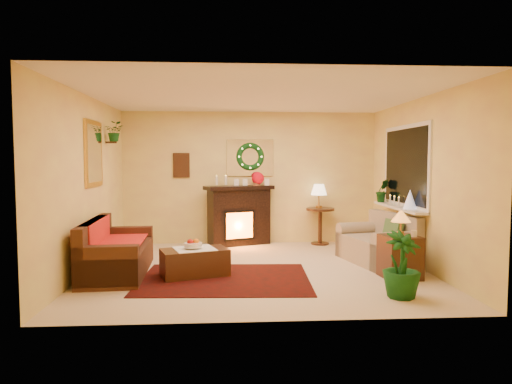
{
  "coord_description": "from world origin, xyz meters",
  "views": [
    {
      "loc": [
        -0.44,
        -6.79,
        1.65
      ],
      "look_at": [
        0.0,
        0.35,
        1.15
      ],
      "focal_mm": 32.0,
      "sensor_mm": 36.0,
      "label": 1
    }
  ],
  "objects": [
    {
      "name": "window_glass",
      "position": [
        2.47,
        0.55,
        1.55
      ],
      "size": [
        0.02,
        1.7,
        1.22
      ],
      "primitive_type": "cube",
      "color": "black",
      "rests_on": "wall_right"
    },
    {
      "name": "mantel_mirror",
      "position": [
        0.0,
        2.23,
        1.7
      ],
      "size": [
        0.92,
        0.02,
        0.72
      ],
      "primitive_type": "cube",
      "color": "white",
      "rests_on": "wall_back"
    },
    {
      "name": "mantel_candle_a",
      "position": [
        -0.66,
        2.0,
        1.26
      ],
      "size": [
        0.05,
        0.05,
        0.16
      ],
      "primitive_type": "cylinder",
      "color": "silver",
      "rests_on": "fireplace"
    },
    {
      "name": "end_table_square",
      "position": [
        1.96,
        -0.62,
        0.27
      ],
      "size": [
        0.53,
        0.53,
        0.6
      ],
      "primitive_type": "cube",
      "rotation": [
        0.0,
        0.0,
        0.1
      ],
      "color": "#492B14",
      "rests_on": "floor"
    },
    {
      "name": "floor_palm",
      "position": [
        1.63,
        -1.53,
        0.45
      ],
      "size": [
        1.77,
        1.77,
        2.39
      ],
      "primitive_type": "imported",
      "rotation": [
        0.0,
        0.0,
        0.43
      ],
      "color": "#12370F",
      "rests_on": "floor"
    },
    {
      "name": "ceiling",
      "position": [
        0.0,
        0.0,
        2.6
      ],
      "size": [
        5.0,
        5.0,
        0.0
      ],
      "primitive_type": "plane",
      "color": "white",
      "rests_on": "ground"
    },
    {
      "name": "lamp_cream",
      "position": [
        1.33,
        1.99,
        0.88
      ],
      "size": [
        0.31,
        0.31,
        0.48
      ],
      "primitive_type": "cone",
      "color": "#FFE3B7",
      "rests_on": "side_table_round"
    },
    {
      "name": "side_table_round",
      "position": [
        1.36,
        1.98,
        0.33
      ],
      "size": [
        0.68,
        0.68,
        0.71
      ],
      "primitive_type": "cylinder",
      "rotation": [
        0.0,
        0.0,
        0.27
      ],
      "color": "black",
      "rests_on": "floor"
    },
    {
      "name": "mini_tree",
      "position": [
        2.39,
        0.11,
        1.04
      ],
      "size": [
        0.21,
        0.21,
        0.31
      ],
      "primitive_type": "cone",
      "color": "white",
      "rests_on": "window_sill"
    },
    {
      "name": "window_sill",
      "position": [
        2.38,
        0.55,
        0.87
      ],
      "size": [
        0.22,
        1.86,
        0.04
      ],
      "primitive_type": "cube",
      "color": "white",
      "rests_on": "wall_right"
    },
    {
      "name": "coffee_table",
      "position": [
        -0.92,
        -0.34,
        0.21
      ],
      "size": [
        1.03,
        0.77,
        0.39
      ],
      "primitive_type": "cube",
      "rotation": [
        0.0,
        0.0,
        0.32
      ],
      "color": "black",
      "rests_on": "floor"
    },
    {
      "name": "mantel_candle_b",
      "position": [
        -0.48,
        2.03,
        1.26
      ],
      "size": [
        0.06,
        0.06,
        0.17
      ],
      "primitive_type": "cylinder",
      "color": "white",
      "rests_on": "fireplace"
    },
    {
      "name": "wall_front",
      "position": [
        0.0,
        -2.25,
        1.3
      ],
      "size": [
        5.0,
        5.0,
        0.0
      ],
      "primitive_type": "plane",
      "color": "#EFD88C",
      "rests_on": "ground"
    },
    {
      "name": "fireplace",
      "position": [
        -0.23,
        2.04,
        0.55
      ],
      "size": [
        1.24,
        0.78,
        1.08
      ],
      "primitive_type": "cube",
      "rotation": [
        0.0,
        0.0,
        0.37
      ],
      "color": "black",
      "rests_on": "floor"
    },
    {
      "name": "wall_right",
      "position": [
        2.5,
        0.0,
        1.3
      ],
      "size": [
        4.5,
        4.5,
        0.0
      ],
      "primitive_type": "plane",
      "color": "#EFD88C",
      "rests_on": "ground"
    },
    {
      "name": "sill_plant",
      "position": [
        2.35,
        1.29,
        1.08
      ],
      "size": [
        0.3,
        0.24,
        0.54
      ],
      "primitive_type": "imported",
      "color": "#123616",
      "rests_on": "window_sill"
    },
    {
      "name": "fruit_bowl",
      "position": [
        -0.94,
        -0.36,
        0.45
      ],
      "size": [
        0.26,
        0.26,
        0.06
      ],
      "primitive_type": "cylinder",
      "color": "white",
      "rests_on": "coffee_table"
    },
    {
      "name": "wall_left",
      "position": [
        -2.5,
        0.0,
        1.3
      ],
      "size": [
        4.5,
        4.5,
        0.0
      ],
      "primitive_type": "plane",
      "color": "#EFD88C",
      "rests_on": "ground"
    },
    {
      "name": "poinsettia",
      "position": [
        0.14,
        2.01,
        1.3
      ],
      "size": [
        0.24,
        0.24,
        0.24
      ],
      "primitive_type": "sphere",
      "color": "red",
      "rests_on": "fireplace"
    },
    {
      "name": "area_rug",
      "position": [
        -0.49,
        -0.55,
        0.01
      ],
      "size": [
        2.4,
        1.85,
        0.01
      ],
      "primitive_type": "cube",
      "rotation": [
        0.0,
        0.0,
        -0.05
      ],
      "color": "#5A1409",
      "rests_on": "floor"
    },
    {
      "name": "lamp_tiffany",
      "position": [
        1.96,
        -0.63,
        0.74
      ],
      "size": [
        0.27,
        0.27,
        0.4
      ],
      "primitive_type": "cone",
      "color": "#FE9F2D",
      "rests_on": "end_table_square"
    },
    {
      "name": "floor",
      "position": [
        0.0,
        0.0,
        0.0
      ],
      "size": [
        5.0,
        5.0,
        0.0
      ],
      "primitive_type": "plane",
      "color": "beige",
      "rests_on": "ground"
    },
    {
      "name": "hanging_plant",
      "position": [
        -2.34,
        1.05,
        1.97
      ],
      "size": [
        0.33,
        0.28,
        0.36
      ],
      "primitive_type": "imported",
      "color": "#194719",
      "rests_on": "wall_left"
    },
    {
      "name": "loveseat",
      "position": [
        1.95,
        0.32,
        0.42
      ],
      "size": [
        1.07,
        1.51,
        0.79
      ],
      "primitive_type": "cube",
      "rotation": [
        0.0,
        0.0,
        0.22
      ],
      "color": "tan",
      "rests_on": "floor"
    },
    {
      "name": "red_throw",
      "position": [
        -2.11,
        0.05,
        0.46
      ],
      "size": [
        0.81,
        1.31,
        0.02
      ],
      "primitive_type": "cube",
      "color": "red",
      "rests_on": "sofa"
    },
    {
      "name": "gold_mirror",
      "position": [
        -2.48,
        0.3,
        1.75
      ],
      "size": [
        0.03,
        0.84,
        1.0
      ],
      "primitive_type": "cube",
      "color": "gold",
      "rests_on": "wall_left"
    },
    {
      "name": "window_frame",
      "position": [
        2.48,
        0.55,
        1.55
      ],
      "size": [
        0.03,
        1.86,
        1.36
      ],
      "primitive_type": "cube",
      "color": "white",
      "rests_on": "wall_right"
    },
    {
      "name": "wreath",
      "position": [
        0.0,
        2.19,
        1.72
      ],
      "size": [
        0.55,
        0.11,
        0.55
      ],
      "primitive_type": "torus",
      "rotation": [
        1.57,
        0.0,
        0.0
      ],
      "color": "#194719",
      "rests_on": "wall_back"
    },
    {
      "name": "wall_back",
      "position": [
        0.0,
        2.25,
        1.3
      ],
      "size": [
        5.0,
        5.0,
        0.0
      ],
      "primitive_type": "plane",
      "color": "#EFD88C",
      "rests_on": "ground"
    },
    {
      "name": "wall_art",
      "position": [
        -1.35,
        2.23,
        1.55
      ],
      "size": [
        0.32,
        0.03,
        0.48
      ],
      "primitive_type": "cube",
      "color": "#381E11",
      "rests_on": "wall_back"
    },
    {
      "name": "sofa",
      "position": [
        -2.04,
        -0.14,
        0.43
      ],
      "size": [
        0.92,
        1.89,
        0.79
      ],
      "primitive_type": "cube",
      "rotation": [
        0.0,
        0.0,
        0.06
      ],
      "color": "#592B1F",
      "rests_on": "floor"
    }
  ]
}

